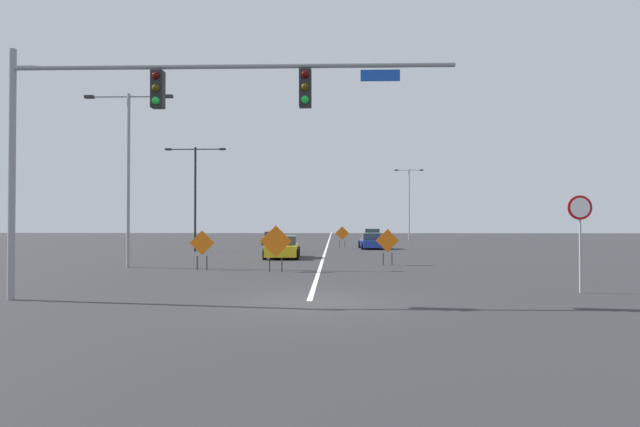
{
  "coord_description": "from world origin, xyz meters",
  "views": [
    {
      "loc": [
        0.71,
        -15.02,
        2.21
      ],
      "look_at": [
        -0.46,
        27.26,
        2.87
      ],
      "focal_mm": 30.26,
      "sensor_mm": 36.0,
      "label": 1
    }
  ],
  "objects_px": {
    "car_blue_near": "(372,241)",
    "car_yellow_passing": "(282,248)",
    "street_lamp_near_right": "(195,188)",
    "stop_sign": "(580,224)",
    "construction_sign_right_shoulder": "(342,234)",
    "construction_sign_median_near": "(202,245)",
    "construction_sign_median_far": "(276,243)",
    "car_green_far": "(372,235)",
    "street_lamp_far_right": "(409,198)",
    "traffic_signal_assembly": "(157,111)",
    "street_lamp_far_left": "(128,163)",
    "car_orange_mid": "(274,238)",
    "construction_sign_right_lane": "(388,242)"
  },
  "relations": [
    {
      "from": "stop_sign",
      "to": "car_green_far",
      "type": "bearing_deg",
      "value": 94.5
    },
    {
      "from": "construction_sign_right_shoulder",
      "to": "construction_sign_right_lane",
      "type": "distance_m",
      "value": 19.63
    },
    {
      "from": "street_lamp_near_right",
      "to": "construction_sign_median_far",
      "type": "relative_size",
      "value": 3.78
    },
    {
      "from": "stop_sign",
      "to": "car_orange_mid",
      "type": "xyz_separation_m",
      "value": [
        -13.7,
        36.09,
        -1.54
      ]
    },
    {
      "from": "street_lamp_far_left",
      "to": "car_orange_mid",
      "type": "distance_m",
      "value": 27.89
    },
    {
      "from": "construction_sign_median_near",
      "to": "car_blue_near",
      "type": "distance_m",
      "value": 21.68
    },
    {
      "from": "stop_sign",
      "to": "street_lamp_near_right",
      "type": "relative_size",
      "value": 0.39
    },
    {
      "from": "stop_sign",
      "to": "car_green_far",
      "type": "distance_m",
      "value": 44.18
    },
    {
      "from": "traffic_signal_assembly",
      "to": "construction_sign_median_far",
      "type": "relative_size",
      "value": 6.14
    },
    {
      "from": "stop_sign",
      "to": "construction_sign_right_lane",
      "type": "bearing_deg",
      "value": 114.91
    },
    {
      "from": "street_lamp_near_right",
      "to": "car_green_far",
      "type": "distance_m",
      "value": 26.08
    },
    {
      "from": "construction_sign_right_lane",
      "to": "car_orange_mid",
      "type": "xyz_separation_m",
      "value": [
        -8.75,
        25.45,
        -0.57
      ]
    },
    {
      "from": "stop_sign",
      "to": "street_lamp_far_right",
      "type": "height_order",
      "value": "street_lamp_far_right"
    },
    {
      "from": "street_lamp_far_right",
      "to": "construction_sign_median_near",
      "type": "xyz_separation_m",
      "value": [
        -15.06,
        -40.69,
        -3.92
      ]
    },
    {
      "from": "street_lamp_far_left",
      "to": "car_orange_mid",
      "type": "height_order",
      "value": "street_lamp_far_left"
    },
    {
      "from": "traffic_signal_assembly",
      "to": "car_yellow_passing",
      "type": "height_order",
      "value": "traffic_signal_assembly"
    },
    {
      "from": "street_lamp_near_right",
      "to": "construction_sign_median_near",
      "type": "relative_size",
      "value": 4.28
    },
    {
      "from": "street_lamp_far_left",
      "to": "car_yellow_passing",
      "type": "relative_size",
      "value": 1.95
    },
    {
      "from": "street_lamp_far_left",
      "to": "street_lamp_far_right",
      "type": "distance_m",
      "value": 43.79
    },
    {
      "from": "car_yellow_passing",
      "to": "car_green_far",
      "type": "bearing_deg",
      "value": 75.26
    },
    {
      "from": "construction_sign_right_shoulder",
      "to": "car_orange_mid",
      "type": "bearing_deg",
      "value": 138.51
    },
    {
      "from": "street_lamp_far_right",
      "to": "construction_sign_median_far",
      "type": "distance_m",
      "value": 43.23
    },
    {
      "from": "stop_sign",
      "to": "construction_sign_median_far",
      "type": "height_order",
      "value": "stop_sign"
    },
    {
      "from": "street_lamp_far_right",
      "to": "construction_sign_median_near",
      "type": "distance_m",
      "value": 43.57
    },
    {
      "from": "street_lamp_far_left",
      "to": "car_blue_near",
      "type": "bearing_deg",
      "value": 54.57
    },
    {
      "from": "construction_sign_median_far",
      "to": "car_blue_near",
      "type": "xyz_separation_m",
      "value": [
        5.69,
        20.42,
        -0.68
      ]
    },
    {
      "from": "street_lamp_near_right",
      "to": "car_orange_mid",
      "type": "xyz_separation_m",
      "value": [
        4.33,
        13.34,
        -4.11
      ]
    },
    {
      "from": "construction_sign_median_near",
      "to": "car_orange_mid",
      "type": "bearing_deg",
      "value": 89.92
    },
    {
      "from": "construction_sign_right_shoulder",
      "to": "traffic_signal_assembly",
      "type": "bearing_deg",
      "value": -99.95
    },
    {
      "from": "construction_sign_right_shoulder",
      "to": "construction_sign_median_near",
      "type": "bearing_deg",
      "value": -106.63
    },
    {
      "from": "traffic_signal_assembly",
      "to": "car_yellow_passing",
      "type": "bearing_deg",
      "value": 84.31
    },
    {
      "from": "car_blue_near",
      "to": "traffic_signal_assembly",
      "type": "bearing_deg",
      "value": -105.44
    },
    {
      "from": "traffic_signal_assembly",
      "to": "street_lamp_far_left",
      "type": "height_order",
      "value": "street_lamp_far_left"
    },
    {
      "from": "traffic_signal_assembly",
      "to": "street_lamp_near_right",
      "type": "height_order",
      "value": "street_lamp_near_right"
    },
    {
      "from": "street_lamp_far_left",
      "to": "construction_sign_median_near",
      "type": "xyz_separation_m",
      "value": [
        3.92,
        -1.23,
        -3.9
      ]
    },
    {
      "from": "construction_sign_median_far",
      "to": "car_blue_near",
      "type": "height_order",
      "value": "construction_sign_median_far"
    },
    {
      "from": "car_blue_near",
      "to": "construction_sign_median_near",
      "type": "bearing_deg",
      "value": -115.03
    },
    {
      "from": "traffic_signal_assembly",
      "to": "street_lamp_far_right",
      "type": "height_order",
      "value": "street_lamp_far_right"
    },
    {
      "from": "street_lamp_far_left",
      "to": "street_lamp_far_right",
      "type": "height_order",
      "value": "street_lamp_far_right"
    },
    {
      "from": "car_yellow_passing",
      "to": "traffic_signal_assembly",
      "type": "bearing_deg",
      "value": -95.69
    },
    {
      "from": "construction_sign_right_shoulder",
      "to": "car_blue_near",
      "type": "xyz_separation_m",
      "value": [
        2.43,
        -2.92,
        -0.53
      ]
    },
    {
      "from": "car_blue_near",
      "to": "car_yellow_passing",
      "type": "bearing_deg",
      "value": -119.04
    },
    {
      "from": "street_lamp_far_right",
      "to": "car_yellow_passing",
      "type": "height_order",
      "value": "street_lamp_far_right"
    },
    {
      "from": "construction_sign_median_far",
      "to": "car_green_far",
      "type": "relative_size",
      "value": 0.46
    },
    {
      "from": "traffic_signal_assembly",
      "to": "construction_sign_right_shoulder",
      "type": "relative_size",
      "value": 6.92
    },
    {
      "from": "stop_sign",
      "to": "street_lamp_far_right",
      "type": "xyz_separation_m",
      "value": [
        1.32,
        48.3,
        2.93
      ]
    },
    {
      "from": "car_blue_near",
      "to": "construction_sign_right_shoulder",
      "type": "bearing_deg",
      "value": 129.83
    },
    {
      "from": "construction_sign_right_shoulder",
      "to": "construction_sign_median_near",
      "type": "xyz_separation_m",
      "value": [
        -6.74,
        -22.56,
        0.01
      ]
    },
    {
      "from": "street_lamp_near_right",
      "to": "stop_sign",
      "type": "bearing_deg",
      "value": -51.62
    },
    {
      "from": "stop_sign",
      "to": "car_green_far",
      "type": "xyz_separation_m",
      "value": [
        -3.47,
        44.02,
        -1.46
      ]
    }
  ]
}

